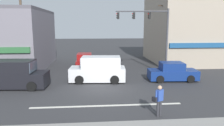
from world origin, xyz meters
name	(u,v)px	position (x,y,z in m)	size (l,w,h in m)	color
ground_plane	(104,89)	(0.00, 0.00, 0.00)	(120.00, 120.00, 0.00)	#333335
lane_marking_stripe	(107,106)	(0.00, -3.50, 0.00)	(9.00, 0.24, 0.01)	silver
building_right_corner	(203,28)	(13.36, 11.55, 4.33)	(13.06, 10.57, 8.66)	tan
utility_pole_near_left	(23,33)	(-7.36, 5.51, 3.93)	(1.40, 0.22, 7.57)	brown
utility_pole_far_right	(163,34)	(7.02, 7.99, 3.74)	(1.40, 0.22, 7.18)	brown
traffic_light_mast	(153,30)	(4.81, 4.20, 4.30)	(4.87, 0.67, 6.20)	#47474C
van_crossing_center	(99,70)	(-0.33, 2.21, 1.01)	(4.73, 2.30, 2.11)	silver
sedan_approaching_near	(172,72)	(5.98, 1.96, 0.71)	(4.19, 2.05, 1.58)	navy
van_crossing_leftbound	(15,75)	(-6.69, 0.84, 1.01)	(4.71, 2.27, 2.11)	black
sedan_waiting_far	(85,61)	(-1.76, 8.57, 0.71)	(1.88, 4.10, 1.58)	maroon
pedestrian_foreground_with_bag	(159,99)	(2.60, -5.25, 0.95)	(0.67, 0.46, 1.67)	#333338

